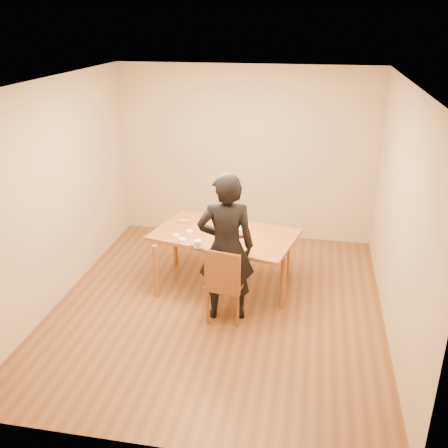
% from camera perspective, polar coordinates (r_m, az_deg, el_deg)
% --- Properties ---
extents(room_shell, '(4.00, 4.50, 2.70)m').
position_cam_1_polar(room_shell, '(6.01, -0.11, 3.37)').
color(room_shell, brown).
rests_on(room_shell, ground).
extents(dining_table, '(1.97, 1.43, 0.04)m').
position_cam_1_polar(dining_table, '(6.43, 0.08, -1.23)').
color(dining_table, brown).
rests_on(dining_table, floor).
extents(dining_chair, '(0.48, 0.48, 0.04)m').
position_cam_1_polar(dining_chair, '(5.85, 0.15, -6.88)').
color(dining_chair, brown).
rests_on(dining_chair, floor).
extents(cake_plate, '(0.28, 0.28, 0.02)m').
position_cam_1_polar(cake_plate, '(6.40, 1.65, -1.05)').
color(cake_plate, '#AB0B34').
rests_on(cake_plate, dining_table).
extents(cake, '(0.20, 0.20, 0.06)m').
position_cam_1_polar(cake, '(6.38, 1.66, -0.69)').
color(cake, white).
rests_on(cake, cake_plate).
extents(frosting_dome, '(0.20, 0.20, 0.03)m').
position_cam_1_polar(frosting_dome, '(6.36, 1.66, -0.32)').
color(frosting_dome, white).
rests_on(frosting_dome, cake).
extents(frosting_tub, '(0.10, 0.10, 0.09)m').
position_cam_1_polar(frosting_tub, '(6.03, -3.05, -2.27)').
color(frosting_tub, white).
rests_on(frosting_tub, dining_table).
extents(frosting_lid, '(0.09, 0.09, 0.01)m').
position_cam_1_polar(frosting_lid, '(6.10, -3.51, -2.39)').
color(frosting_lid, '#1A42AD').
rests_on(frosting_lid, dining_table).
extents(frosting_dollop, '(0.04, 0.04, 0.02)m').
position_cam_1_polar(frosting_dollop, '(6.10, -3.52, -2.28)').
color(frosting_dollop, white).
rests_on(frosting_dollop, frosting_lid).
extents(ramekin_green, '(0.09, 0.09, 0.04)m').
position_cam_1_polar(ramekin_green, '(6.19, -4.75, -1.86)').
color(ramekin_green, white).
rests_on(ramekin_green, dining_table).
extents(ramekin_yellow, '(0.08, 0.08, 0.04)m').
position_cam_1_polar(ramekin_yellow, '(6.42, -4.00, -0.92)').
color(ramekin_yellow, white).
rests_on(ramekin_yellow, dining_table).
extents(ramekin_multi, '(0.08, 0.08, 0.04)m').
position_cam_1_polar(ramekin_multi, '(6.32, -5.45, -1.37)').
color(ramekin_multi, white).
rests_on(ramekin_multi, dining_table).
extents(candy_box_pink, '(0.14, 0.10, 0.02)m').
position_cam_1_polar(candy_box_pink, '(6.76, -4.58, 0.22)').
color(candy_box_pink, '#C62E5C').
rests_on(candy_box_pink, dining_table).
extents(candy_box_green, '(0.14, 0.08, 0.02)m').
position_cam_1_polar(candy_box_green, '(6.76, -4.62, 0.39)').
color(candy_box_green, green).
rests_on(candy_box_green, candy_box_pink).
extents(spatula, '(0.12, 0.12, 0.01)m').
position_cam_1_polar(spatula, '(5.97, -1.74, -2.93)').
color(spatula, black).
rests_on(spatula, dining_table).
extents(person, '(0.73, 0.56, 1.80)m').
position_cam_1_polar(person, '(5.69, 0.24, -2.74)').
color(person, black).
rests_on(person, floor).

